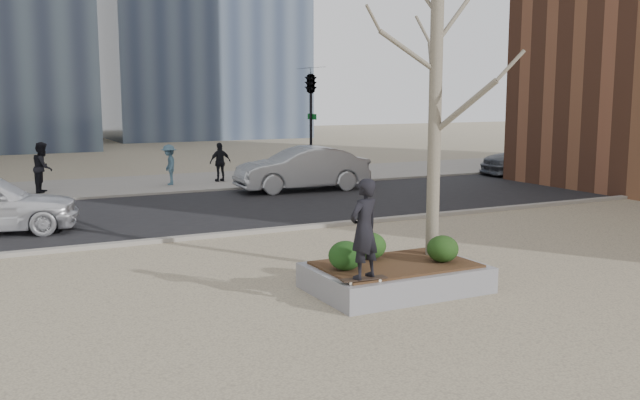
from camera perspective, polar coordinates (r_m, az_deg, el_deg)
name	(u,v)px	position (r m, az deg, el deg)	size (l,w,h in m)	color
ground	(347,297)	(12.46, 2.13, -7.76)	(120.00, 120.00, 0.00)	tan
street	(183,212)	(21.54, -10.89, -0.94)	(60.00, 8.00, 0.02)	black
far_sidewalk	(132,185)	(28.27, -14.83, 1.16)	(60.00, 6.00, 0.02)	gray
planter	(395,278)	(12.90, 6.05, -6.20)	(3.00, 2.00, 0.45)	gray
planter_mulch	(396,264)	(12.84, 6.07, -5.14)	(2.70, 1.70, 0.04)	#382314
sycamore_tree	(436,77)	(13.30, 9.25, 9.70)	(2.80, 2.80, 6.60)	gray
shrub_left	(346,256)	(12.23, 2.07, -4.47)	(0.60, 0.60, 0.51)	#143410
shrub_middle	(370,246)	(13.07, 4.06, -3.68)	(0.58, 0.58, 0.49)	#173C13
shrub_right	(443,249)	(12.99, 9.79, -3.87)	(0.57, 0.57, 0.48)	#183A12
skateboard	(364,280)	(11.66, 3.51, -6.43)	(0.78, 0.20, 0.07)	black
skateboarder	(364,229)	(11.47, 3.55, -2.31)	(0.59, 0.39, 1.63)	black
car_silver	(302,169)	(25.71, -1.46, 2.51)	(1.66, 4.77, 1.57)	#93969A
car_third	(538,158)	(32.16, 17.04, 3.26)	(2.06, 5.07, 1.47)	#545860
pedestrian_a	(43,167)	(26.99, -21.29, 2.45)	(0.87, 0.67, 1.78)	black
pedestrian_b	(169,165)	(27.85, -11.97, 2.78)	(1.00, 0.58, 1.55)	#3F5E72
pedestrian_c	(220,162)	(28.60, -7.99, 3.03)	(0.91, 0.38, 1.55)	black
traffic_light_far	(311,126)	(27.94, -0.73, 5.96)	(0.60, 2.48, 4.50)	black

